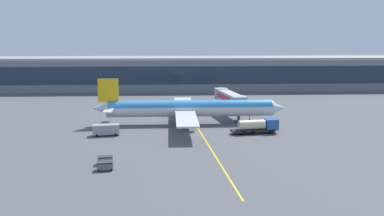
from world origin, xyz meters
The scene contains 9 objects.
ground_plane centered at (0.00, 0.00, 0.00)m, with size 700.00×700.00×0.00m, color #515459.
apron_lead_in_line centered at (1.42, 2.00, 0.00)m, with size 0.30×80.00×0.01m, color yellow.
terminal_building centered at (15.09, 74.69, 6.62)m, with size 212.18×16.90×13.19m.
main_airliner centered at (-0.78, 10.91, 4.05)m, with size 48.77×38.85×11.62m.
jet_bridge centered at (10.46, 21.26, 5.03)m, with size 6.88×19.07×6.75m.
fuel_tanker centered at (14.41, 0.53, 1.75)m, with size 11.04×3.90×3.25m.
lavatory_truck centered at (-20.04, 0.16, 1.42)m, with size 6.09×3.19×2.50m.
baggage_cart_0 centered at (-16.30, -23.90, 0.78)m, with size 2.84×1.94×1.48m.
baggage_cart_1 centered at (-16.74, -20.73, 0.78)m, with size 2.84×1.94×1.48m.
Camera 1 is at (-4.70, -90.68, 22.64)m, focal length 38.65 mm.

